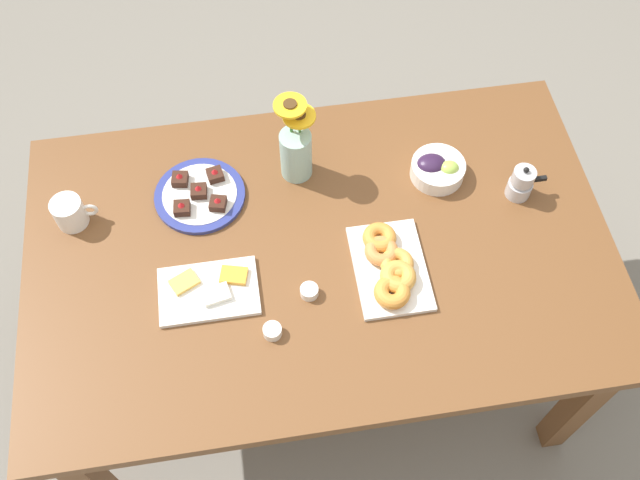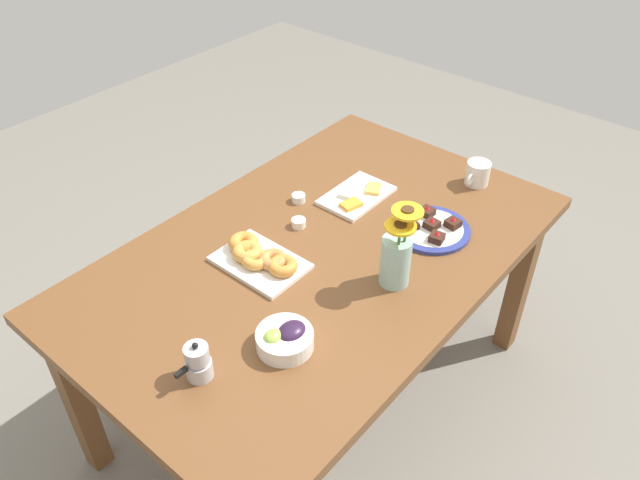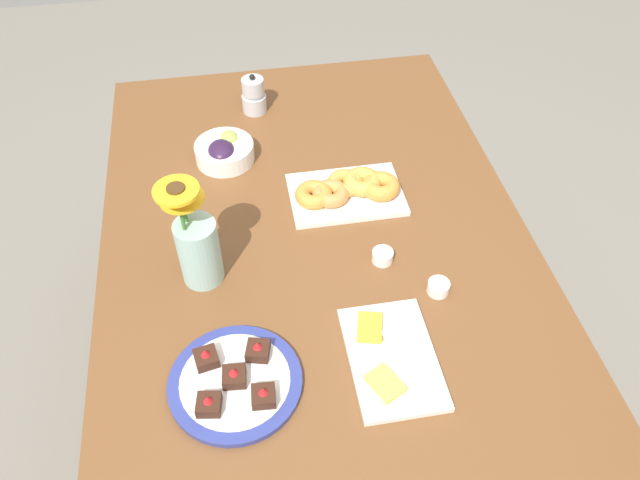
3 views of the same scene
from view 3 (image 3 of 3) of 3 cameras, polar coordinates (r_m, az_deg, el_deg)
The scene contains 10 objects.
ground_plane at distance 2.04m, azimuth 0.00°, elevation -15.25°, with size 6.00×6.00×0.00m, color slate.
dining_table at distance 1.50m, azimuth 0.00°, elevation -3.30°, with size 1.60×1.00×0.74m.
grape_bowl at distance 1.67m, azimuth -8.74°, elevation 8.04°, with size 0.16×0.16×0.07m.
cheese_platter at distance 1.26m, azimuth 6.50°, elevation -10.53°, with size 0.26×0.17×0.03m.
croissant_platter at distance 1.55m, azimuth 2.55°, elevation 4.61°, with size 0.19×0.29×0.05m.
jam_cup_honey at distance 1.37m, azimuth 10.78°, elevation -4.24°, with size 0.05×0.05×0.03m.
jam_cup_berry at distance 1.41m, azimuth 5.75°, elevation -1.45°, with size 0.05×0.05×0.03m.
dessert_plate at distance 1.23m, azimuth -7.77°, elevation -12.70°, with size 0.26×0.26×0.05m.
flower_vase at distance 1.34m, azimuth -11.16°, elevation -0.56°, with size 0.11×0.11×0.27m.
moka_pot at distance 1.84m, azimuth -6.08°, elevation 12.98°, with size 0.11×0.07×0.12m.
Camera 3 is at (-0.95, 0.16, 1.80)m, focal length 35.00 mm.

